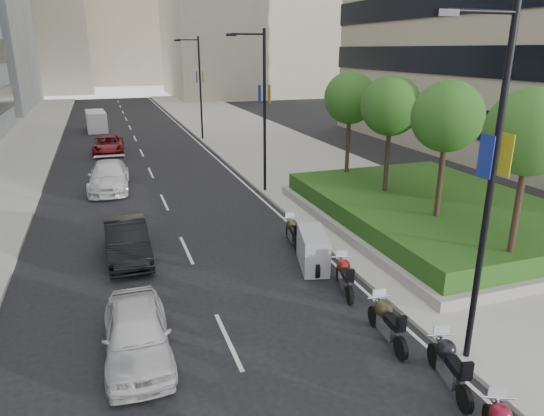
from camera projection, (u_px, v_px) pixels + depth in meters
name	position (u px, v px, depth m)	size (l,w,h in m)	color
sidewalk_right	(273.00, 148.00, 40.48)	(10.00, 100.00, 0.15)	#9E9B93
lane_edge	(210.00, 153.00, 38.83)	(0.12, 100.00, 0.01)	silver
lane_centre	(144.00, 158.00, 37.20)	(0.12, 100.00, 0.01)	silver
planter	(434.00, 219.00, 22.77)	(10.00, 14.00, 0.40)	gray
hedge	(435.00, 207.00, 22.59)	(9.40, 13.40, 0.80)	#1D4012
tree_0	(530.00, 133.00, 15.34)	(2.80, 2.80, 6.30)	#332319
tree_1	(447.00, 117.00, 18.92)	(2.80, 2.80, 6.30)	#332319
tree_2	(391.00, 106.00, 22.51)	(2.80, 2.80, 6.30)	#332319
tree_3	(350.00, 98.00, 26.10)	(2.80, 2.80, 6.30)	#332319
lamp_post_0	(487.00, 178.00, 11.39)	(2.34, 0.45, 9.00)	black
lamp_post_1	(262.00, 104.00, 26.63)	(2.34, 0.45, 9.00)	black
lamp_post_2	(198.00, 83.00, 42.77)	(2.34, 0.45, 9.00)	black
motorcycle_2	(449.00, 365.00, 11.84)	(0.84, 2.27, 1.15)	black
motorcycle_3	(387.00, 322.00, 13.71)	(0.77, 2.30, 1.15)	black
motorcycle_4	(344.00, 276.00, 16.53)	(0.84, 2.17, 1.10)	black
motorcycle_5	(313.00, 250.00, 18.40)	(1.50, 2.49, 1.41)	black
motorcycle_6	(293.00, 232.00, 20.50)	(0.73, 2.17, 1.09)	black
car_a	(137.00, 333.00, 12.95)	(1.73, 4.29, 1.46)	#BDBDBF
car_b	(127.00, 240.00, 19.15)	(1.59, 4.57, 1.51)	black
car_c	(109.00, 176.00, 28.66)	(2.23, 5.49, 1.59)	silver
car_d	(108.00, 145.00, 38.56)	(2.28, 4.94, 1.37)	maroon
delivery_van	(97.00, 122.00, 49.12)	(2.07, 4.78, 1.96)	white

